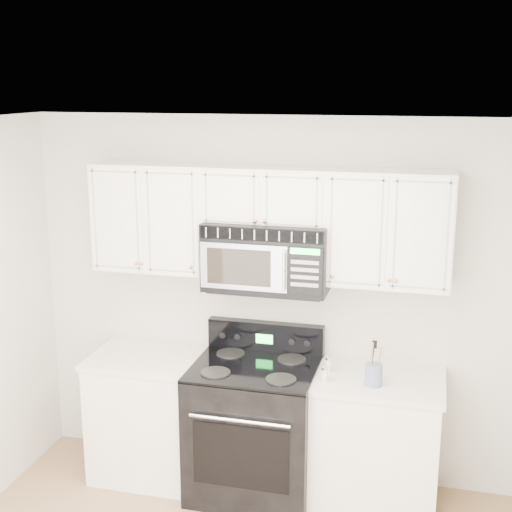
% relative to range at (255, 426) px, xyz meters
% --- Properties ---
extents(room, '(3.51, 3.51, 2.61)m').
position_rel_range_xyz_m(room, '(0.03, -1.40, 0.82)').
color(room, olive).
rests_on(room, ground).
extents(base_cabinet_left, '(0.86, 0.65, 0.92)m').
position_rel_range_xyz_m(base_cabinet_left, '(-0.77, 0.04, -0.06)').
color(base_cabinet_left, silver).
rests_on(base_cabinet_left, ground).
extents(base_cabinet_right, '(0.86, 0.65, 0.92)m').
position_rel_range_xyz_m(base_cabinet_right, '(0.83, 0.04, -0.06)').
color(base_cabinet_right, silver).
rests_on(base_cabinet_right, ground).
extents(range, '(0.84, 0.76, 1.14)m').
position_rel_range_xyz_m(range, '(0.00, 0.00, 0.00)').
color(range, black).
rests_on(range, ground).
extents(upper_cabinets, '(2.44, 0.37, 0.75)m').
position_rel_range_xyz_m(upper_cabinets, '(0.03, 0.19, 1.45)').
color(upper_cabinets, silver).
rests_on(upper_cabinets, ground).
extents(microwave, '(0.83, 0.47, 0.46)m').
position_rel_range_xyz_m(microwave, '(0.05, 0.14, 1.20)').
color(microwave, black).
rests_on(microwave, ground).
extents(utensil_crock, '(0.11, 0.11, 0.30)m').
position_rel_range_xyz_m(utensil_crock, '(0.81, -0.08, 0.51)').
color(utensil_crock, slate).
rests_on(utensil_crock, base_cabinet_right).
extents(shaker_salt, '(0.04, 0.04, 0.10)m').
position_rel_range_xyz_m(shaker_salt, '(0.50, -0.11, 0.49)').
color(shaker_salt, silver).
rests_on(shaker_salt, base_cabinet_right).
extents(shaker_pepper, '(0.04, 0.04, 0.11)m').
position_rel_range_xyz_m(shaker_pepper, '(0.50, 0.05, 0.49)').
color(shaker_pepper, silver).
rests_on(shaker_pepper, base_cabinet_right).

